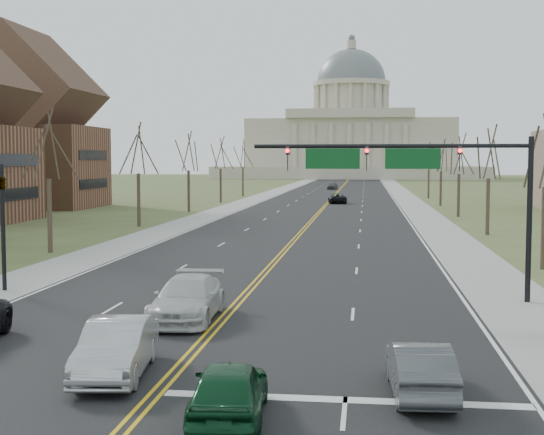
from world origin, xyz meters
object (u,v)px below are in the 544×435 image
(signal_left, at_px, (3,213))
(car_sb_inner_second, at_px, (187,299))
(car_far_sb, at_px, (332,186))
(car_nb_outer_lead, at_px, (420,368))
(car_sb_inner_lead, at_px, (116,348))
(car_nb_inner_lead, at_px, (229,390))
(car_far_nb, at_px, (337,198))
(signal_mast, at_px, (411,170))

(signal_left, relative_size, car_sb_inner_second, 1.05)
(car_sb_inner_second, xyz_separation_m, car_far_sb, (-0.17, 130.93, -0.09))
(car_nb_outer_lead, distance_m, car_sb_inner_lead, 8.54)
(car_nb_inner_lead, bearing_deg, car_far_sb, -92.91)
(signal_left, relative_size, car_far_nb, 1.17)
(car_nb_outer_lead, xyz_separation_m, car_sb_inner_lead, (-8.51, 0.73, 0.09))
(car_nb_outer_lead, relative_size, car_far_sb, 1.00)
(car_far_sb, bearing_deg, car_nb_outer_lead, -78.92)
(car_far_sb, bearing_deg, car_sb_inner_lead, -82.41)
(car_sb_inner_lead, height_order, car_far_nb, car_sb_inner_lead)
(car_sb_inner_second, distance_m, car_far_nb, 80.16)
(car_nb_outer_lead, relative_size, car_sb_inner_lead, 0.88)
(car_far_sb, bearing_deg, car_sb_inner_second, -82.31)
(car_far_nb, bearing_deg, car_sb_inner_lead, 81.07)
(car_sb_inner_second, bearing_deg, car_sb_inner_lead, -93.32)
(car_sb_inner_lead, xyz_separation_m, car_far_nb, (2.99, 87.84, -0.09))
(signal_mast, relative_size, car_far_sb, 2.81)
(signal_mast, xyz_separation_m, car_far_nb, (-6.03, 74.74, -5.03))
(car_nb_outer_lead, relative_size, car_sb_inner_second, 0.75)
(car_nb_outer_lead, distance_m, car_far_sb, 139.64)
(signal_mast, height_order, car_sb_inner_lead, signal_mast)
(car_far_sb, bearing_deg, signal_mast, -78.30)
(signal_left, height_order, car_far_nb, signal_left)
(car_nb_outer_lead, bearing_deg, car_nb_inner_lead, 25.48)
(car_sb_inner_second, bearing_deg, signal_left, 150.52)
(car_sb_inner_lead, distance_m, car_far_sb, 138.65)
(car_sb_inner_lead, bearing_deg, car_sb_inner_second, 81.30)
(signal_mast, distance_m, car_nb_outer_lead, 14.73)
(car_far_sb, bearing_deg, signal_left, -86.93)
(car_nb_outer_lead, height_order, car_far_sb, car_far_sb)
(car_far_nb, xyz_separation_m, car_far_sb, (-2.93, 50.82, 0.02))
(signal_left, height_order, car_nb_outer_lead, signal_left)
(signal_mast, xyz_separation_m, car_sb_inner_second, (-8.79, -5.38, -4.92))
(car_far_nb, bearing_deg, car_nb_inner_lead, 83.57)
(car_nb_outer_lead, xyz_separation_m, car_far_nb, (-5.52, 88.57, 0.01))
(signal_left, relative_size, car_sb_inner_lead, 1.23)
(signal_left, height_order, car_far_sb, signal_left)
(signal_mast, bearing_deg, car_nb_outer_lead, -92.12)
(signal_mast, relative_size, car_sb_inner_second, 2.13)
(signal_mast, height_order, car_nb_outer_lead, signal_mast)
(car_nb_inner_lead, relative_size, car_far_sb, 1.00)
(car_nb_outer_lead, xyz_separation_m, car_sb_inner_second, (-8.27, 8.45, 0.12))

